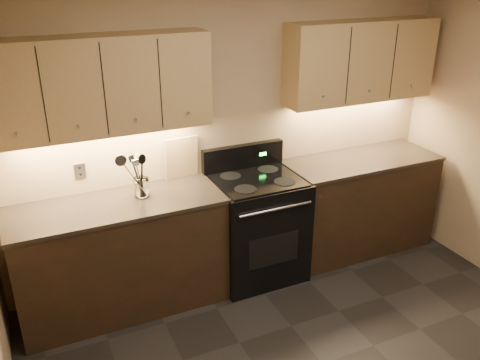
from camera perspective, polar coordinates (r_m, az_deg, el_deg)
name	(u,v)px	position (r m, az deg, el deg)	size (l,w,h in m)	color
wall_back	(233,127)	(4.39, -0.84, 5.93)	(4.00, 0.04, 2.60)	tan
counter_left	(122,256)	(4.18, -13.12, -8.30)	(1.62, 0.62, 0.93)	black
counter_right	(357,203)	(5.03, 13.03, -2.56)	(1.46, 0.62, 0.93)	black
stove	(256,226)	(4.48, 1.82, -5.15)	(0.76, 0.68, 1.14)	black
upper_cab_left	(100,86)	(3.82, -15.45, 10.18)	(1.60, 0.30, 0.70)	tan
upper_cab_right	(361,61)	(4.74, 13.41, 12.85)	(1.44, 0.30, 0.70)	tan
outlet_plate	(80,171)	(4.13, -17.53, 0.97)	(0.09, 0.01, 0.12)	#B2B5BA
utensil_crock	(142,188)	(4.01, -10.99, -0.87)	(0.13, 0.13, 0.15)	white
cutting_board	(182,157)	(4.27, -6.58, 2.54)	(0.28, 0.02, 0.36)	tan
wooden_spoon	(136,176)	(3.96, -11.64, 0.41)	(0.06, 0.06, 0.31)	tan
black_spoon	(140,173)	(3.97, -11.19, 0.76)	(0.06, 0.06, 0.35)	black
black_turner	(141,175)	(3.95, -11.01, 0.56)	(0.08, 0.08, 0.34)	black
steel_spatula	(142,173)	(3.98, -10.94, 0.75)	(0.08, 0.08, 0.34)	silver
steel_skimmer	(144,172)	(3.95, -10.69, 0.94)	(0.09, 0.09, 0.38)	silver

